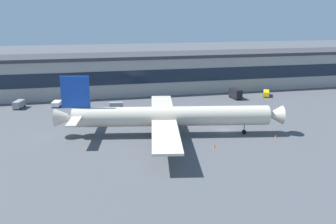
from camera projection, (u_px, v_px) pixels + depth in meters
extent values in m
plane|color=#4C4F54|center=(224.00, 130.00, 94.52)|extent=(600.00, 600.00, 0.00)
cube|color=#9E9993|center=(175.00, 73.00, 143.27)|extent=(164.72, 19.23, 13.66)
cube|color=#38383D|center=(175.00, 55.00, 141.32)|extent=(168.02, 19.62, 1.20)
cube|color=#192333|center=(181.00, 75.00, 134.00)|extent=(161.43, 0.16, 4.92)
cylinder|color=beige|center=(172.00, 116.00, 89.39)|extent=(48.99, 13.72, 4.92)
cone|color=beige|center=(274.00, 115.00, 90.52)|extent=(5.20, 5.40, 4.67)
cone|color=beige|center=(66.00, 118.00, 88.24)|extent=(6.13, 5.34, 4.43)
cube|color=#1947B2|center=(75.00, 92.00, 86.68)|extent=(6.86, 1.74, 7.87)
cube|color=beige|center=(83.00, 109.00, 93.40)|extent=(3.97, 9.14, 0.30)
cube|color=beige|center=(74.00, 121.00, 82.97)|extent=(3.97, 9.14, 0.30)
cube|color=beige|center=(162.00, 105.00, 102.41)|extent=(9.90, 22.73, 0.50)
cube|color=beige|center=(166.00, 136.00, 76.45)|extent=(9.90, 22.73, 0.50)
cylinder|color=#99999E|center=(166.00, 114.00, 99.73)|extent=(4.48, 3.40, 2.71)
cylinder|color=#99999E|center=(170.00, 138.00, 80.14)|extent=(4.48, 3.40, 2.71)
cylinder|color=black|center=(244.00, 132.00, 91.36)|extent=(1.17, 0.69, 1.10)
cylinder|color=slate|center=(244.00, 126.00, 90.96)|extent=(0.24, 0.24, 2.50)
cylinder|color=black|center=(162.00, 130.00, 92.57)|extent=(1.17, 0.69, 1.10)
cylinder|color=slate|center=(162.00, 125.00, 92.17)|extent=(0.24, 0.24, 2.50)
cylinder|color=black|center=(162.00, 136.00, 88.30)|extent=(1.17, 0.69, 1.10)
cylinder|color=slate|center=(162.00, 130.00, 87.90)|extent=(0.24, 0.24, 2.50)
cube|color=white|center=(57.00, 103.00, 118.65)|extent=(3.52, 5.23, 1.40)
cube|color=black|center=(56.00, 104.00, 117.31)|extent=(2.68, 2.13, 0.35)
cylinder|color=black|center=(59.00, 107.00, 117.24)|extent=(0.44, 0.75, 0.70)
cylinder|color=black|center=(52.00, 107.00, 117.19)|extent=(0.44, 0.75, 0.70)
cylinder|color=black|center=(62.00, 104.00, 120.48)|extent=(0.44, 0.75, 0.70)
cylinder|color=black|center=(55.00, 104.00, 120.43)|extent=(0.44, 0.75, 0.70)
cube|color=black|center=(236.00, 93.00, 129.54)|extent=(2.91, 6.18, 3.20)
cube|color=black|center=(233.00, 91.00, 130.88)|extent=(2.38, 2.28, 0.80)
cylinder|color=black|center=(230.00, 97.00, 131.56)|extent=(0.36, 0.72, 0.70)
cylinder|color=black|center=(235.00, 96.00, 132.20)|extent=(0.36, 0.72, 0.70)
cylinder|color=black|center=(235.00, 99.00, 127.71)|extent=(0.36, 0.72, 0.70)
cylinder|color=black|center=(241.00, 99.00, 128.35)|extent=(0.36, 0.72, 0.70)
cube|color=yellow|center=(266.00, 93.00, 133.97)|extent=(4.74, 6.60, 1.60)
cube|color=black|center=(266.00, 93.00, 132.24)|extent=(2.67, 2.84, 0.40)
cylinder|color=black|center=(269.00, 97.00, 131.87)|extent=(0.59, 0.76, 0.70)
cylinder|color=black|center=(264.00, 96.00, 132.31)|extent=(0.59, 0.76, 0.70)
cylinder|color=black|center=(269.00, 94.00, 136.05)|extent=(0.59, 0.76, 0.70)
cylinder|color=black|center=(264.00, 94.00, 136.49)|extent=(0.59, 0.76, 0.70)
cube|color=gray|center=(116.00, 105.00, 116.98)|extent=(4.57, 2.35, 1.50)
cube|color=black|center=(113.00, 104.00, 116.75)|extent=(1.71, 1.90, 0.38)
cylinder|color=black|center=(112.00, 108.00, 116.17)|extent=(0.73, 0.37, 0.70)
cylinder|color=black|center=(112.00, 106.00, 117.81)|extent=(0.73, 0.37, 0.70)
cylinder|color=black|center=(121.00, 107.00, 116.54)|extent=(0.73, 0.37, 0.70)
cylinder|color=black|center=(121.00, 106.00, 118.17)|extent=(0.73, 0.37, 0.70)
cube|color=gray|center=(19.00, 104.00, 116.17)|extent=(3.54, 5.60, 2.20)
cube|color=black|center=(17.00, 104.00, 114.68)|extent=(2.44, 2.30, 0.55)
cylinder|color=black|center=(20.00, 109.00, 114.66)|extent=(0.48, 0.76, 0.70)
cylinder|color=black|center=(14.00, 109.00, 114.75)|extent=(0.48, 0.76, 0.70)
cylinder|color=black|center=(25.00, 106.00, 118.17)|extent=(0.48, 0.76, 0.70)
cylinder|color=black|center=(19.00, 106.00, 118.26)|extent=(0.48, 0.76, 0.70)
cone|color=#F2590C|center=(276.00, 136.00, 88.62)|extent=(0.56, 0.56, 0.70)
cone|color=#F2590C|center=(214.00, 146.00, 82.26)|extent=(0.54, 0.54, 0.67)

